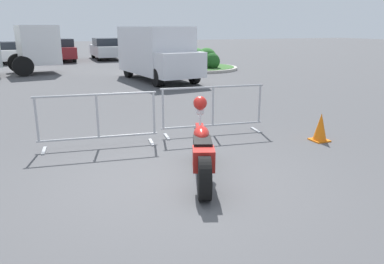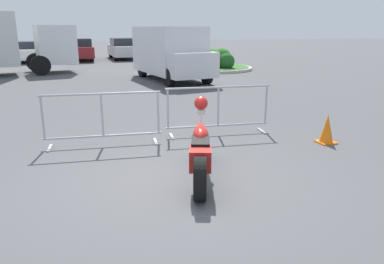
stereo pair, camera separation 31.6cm
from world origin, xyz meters
TOP-DOWN VIEW (x-y plane):
  - ground_plane at (0.00, 0.00)m, footprint 120.00×120.00m
  - motorcycle at (0.47, -0.07)m, footprint 0.91×2.03m
  - crowd_barrier_near at (-0.77, 2.15)m, footprint 2.30×0.71m
  - crowd_barrier_far at (1.71, 2.15)m, footprint 2.30×0.71m
  - delivery_van at (3.20, 11.06)m, footprint 2.55×5.20m
  - parked_car_white at (-3.34, 22.69)m, footprint 1.65×4.04m
  - parked_car_maroon at (-0.15, 22.82)m, footprint 1.83×4.47m
  - parked_car_silver at (3.04, 23.03)m, footprint 1.83×4.46m
  - parked_car_tan at (6.23, 23.26)m, footprint 1.73×4.22m
  - pedestrian at (3.44, 13.31)m, footprint 0.43×0.43m
  - planter_island at (6.57, 14.08)m, footprint 4.38×4.38m
  - traffic_cone at (3.56, 0.82)m, footprint 0.34×0.34m

SIDE VIEW (x-z plane):
  - ground_plane at x=0.00m, z-range 0.00..0.00m
  - traffic_cone at x=3.56m, z-range -0.01..0.58m
  - planter_island at x=6.57m, z-range -0.22..0.98m
  - motorcycle at x=0.47m, z-range -0.14..1.05m
  - crowd_barrier_near at x=-0.77m, z-range 0.02..1.09m
  - crowd_barrier_far at x=1.71m, z-range 0.02..1.09m
  - parked_car_white at x=-3.34m, z-range 0.01..1.38m
  - parked_car_tan at x=6.23m, z-range 0.01..1.44m
  - parked_car_silver at x=3.04m, z-range 0.01..1.52m
  - parked_car_maroon at x=-0.15m, z-range 0.01..1.53m
  - pedestrian at x=3.44m, z-range 0.07..1.76m
  - delivery_van at x=3.20m, z-range 0.09..2.40m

